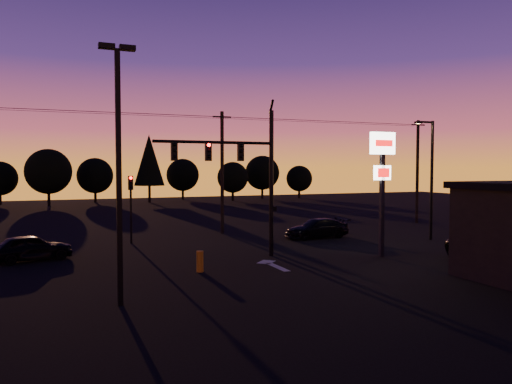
% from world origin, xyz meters
% --- Properties ---
extents(ground, '(120.00, 120.00, 0.00)m').
position_xyz_m(ground, '(0.00, 0.00, 0.00)').
color(ground, black).
rests_on(ground, ground).
extents(lane_arrow, '(1.20, 3.10, 0.01)m').
position_xyz_m(lane_arrow, '(0.50, 1.67, 0.01)').
color(lane_arrow, beige).
rests_on(lane_arrow, ground).
extents(traffic_signal_mast, '(6.79, 0.52, 8.58)m').
position_xyz_m(traffic_signal_mast, '(-0.10, 3.99, 4.94)').
color(traffic_signal_mast, black).
rests_on(traffic_signal_mast, ground).
extents(secondary_signal, '(0.30, 0.31, 4.35)m').
position_xyz_m(secondary_signal, '(-5.00, 11.49, 2.86)').
color(secondary_signal, black).
rests_on(secondary_signal, ground).
extents(parking_lot_light, '(1.25, 0.30, 9.14)m').
position_xyz_m(parking_lot_light, '(-7.50, -3.00, 5.27)').
color(parking_lot_light, black).
rests_on(parking_lot_light, ground).
extents(pylon_sign, '(1.50, 0.28, 6.80)m').
position_xyz_m(pylon_sign, '(7.00, 1.50, 4.91)').
color(pylon_sign, black).
rests_on(pylon_sign, ground).
extents(streetlight, '(1.55, 0.35, 8.00)m').
position_xyz_m(streetlight, '(13.91, 5.50, 4.42)').
color(streetlight, black).
rests_on(streetlight, ground).
extents(utility_pole_1, '(1.40, 0.26, 9.00)m').
position_xyz_m(utility_pole_1, '(2.00, 14.00, 4.59)').
color(utility_pole_1, black).
rests_on(utility_pole_1, ground).
extents(utility_pole_2, '(1.40, 0.26, 9.00)m').
position_xyz_m(utility_pole_2, '(20.00, 14.00, 4.59)').
color(utility_pole_2, black).
rests_on(utility_pole_2, ground).
extents(power_wires, '(36.00, 1.22, 0.07)m').
position_xyz_m(power_wires, '(2.00, 14.00, 8.57)').
color(power_wires, black).
rests_on(power_wires, ground).
extents(bollard, '(0.33, 0.33, 0.99)m').
position_xyz_m(bollard, '(-3.33, 1.38, 0.49)').
color(bollard, orange).
rests_on(bollard, ground).
extents(tree_1, '(4.54, 4.54, 5.71)m').
position_xyz_m(tree_1, '(-16.00, 53.00, 3.43)').
color(tree_1, black).
rests_on(tree_1, ground).
extents(tree_2, '(5.77, 5.78, 7.26)m').
position_xyz_m(tree_2, '(-10.00, 48.00, 4.37)').
color(tree_2, black).
rests_on(tree_2, ground).
extents(tree_3, '(4.95, 4.95, 6.22)m').
position_xyz_m(tree_3, '(-4.00, 52.00, 3.75)').
color(tree_3, black).
rests_on(tree_3, ground).
extents(tree_4, '(4.18, 4.18, 9.50)m').
position_xyz_m(tree_4, '(3.00, 49.00, 5.93)').
color(tree_4, black).
rests_on(tree_4, ground).
extents(tree_5, '(4.95, 4.95, 6.22)m').
position_xyz_m(tree_5, '(9.00, 54.00, 3.75)').
color(tree_5, black).
rests_on(tree_5, ground).
extents(tree_6, '(4.54, 4.54, 5.71)m').
position_xyz_m(tree_6, '(15.00, 48.00, 3.43)').
color(tree_6, black).
rests_on(tree_6, ground).
extents(tree_7, '(5.36, 5.36, 6.74)m').
position_xyz_m(tree_7, '(21.00, 51.00, 4.06)').
color(tree_7, black).
rests_on(tree_7, ground).
extents(tree_8, '(4.12, 4.12, 5.19)m').
position_xyz_m(tree_8, '(27.00, 50.00, 3.12)').
color(tree_8, black).
rests_on(tree_8, ground).
extents(car_left, '(4.39, 2.64, 1.40)m').
position_xyz_m(car_left, '(-10.76, 7.42, 0.70)').
color(car_left, black).
rests_on(car_left, ground).
extents(car_right, '(4.67, 2.07, 1.33)m').
position_xyz_m(car_right, '(7.32, 9.24, 0.67)').
color(car_right, black).
rests_on(car_right, ground).
extents(suv_parked, '(2.85, 4.96, 1.30)m').
position_xyz_m(suv_parked, '(11.18, -1.82, 0.65)').
color(suv_parked, black).
rests_on(suv_parked, ground).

